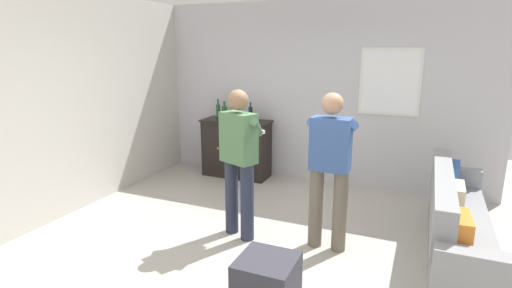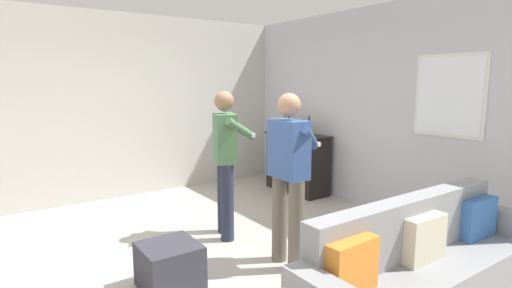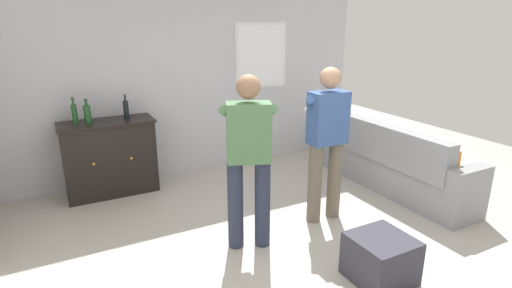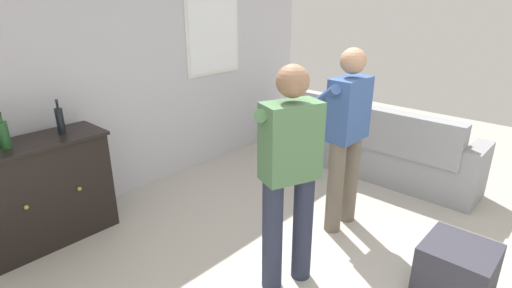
% 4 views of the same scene
% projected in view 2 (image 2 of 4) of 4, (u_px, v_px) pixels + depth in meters
% --- Properties ---
extents(ground, '(10.40, 10.40, 0.00)m').
position_uv_depth(ground, '(211.00, 252.00, 4.21)').
color(ground, '#B2ADA3').
extents(wall_back_with_window, '(5.20, 0.15, 2.80)m').
position_uv_depth(wall_back_with_window, '(381.00, 109.00, 5.47)').
color(wall_back_with_window, silver).
rests_on(wall_back_with_window, ground).
extents(wall_side_left, '(0.12, 5.20, 2.80)m').
position_uv_depth(wall_side_left, '(126.00, 107.00, 6.14)').
color(wall_side_left, beige).
rests_on(wall_side_left, ground).
extents(couch, '(0.57, 2.45, 0.89)m').
position_uv_depth(couch, '(424.00, 271.00, 3.06)').
color(couch, gray).
rests_on(couch, ground).
extents(sideboard_cabinet, '(1.12, 0.49, 0.95)m').
position_uv_depth(sideboard_cabinet, '(297.00, 163.00, 6.48)').
color(sideboard_cabinet, black).
rests_on(sideboard_cabinet, ground).
extents(bottle_wine_green, '(0.07, 0.07, 0.31)m').
position_uv_depth(bottle_wine_green, '(309.00, 128.00, 6.19)').
color(bottle_wine_green, black).
rests_on(bottle_wine_green, sideboard_cabinet).
extents(bottle_liquor_amber, '(0.08, 0.08, 0.29)m').
position_uv_depth(bottle_liquor_amber, '(289.00, 126.00, 6.54)').
color(bottle_liquor_amber, '#1E4C23').
rests_on(bottle_liquor_amber, sideboard_cabinet).
extents(bottle_spirits_clear, '(0.06, 0.06, 0.32)m').
position_uv_depth(bottle_spirits_clear, '(285.00, 124.00, 6.67)').
color(bottle_spirits_clear, '#1E4C23').
rests_on(bottle_spirits_clear, sideboard_cabinet).
extents(ottoman, '(0.48, 0.48, 0.39)m').
position_uv_depth(ottoman, '(170.00, 266.00, 3.47)').
color(ottoman, '#33333D').
rests_on(ottoman, ground).
extents(person_standing_left, '(0.52, 0.52, 1.68)m').
position_uv_depth(person_standing_left, '(226.00, 157.00, 4.52)').
color(person_standing_left, '#282D42').
rests_on(person_standing_left, ground).
extents(person_standing_right, '(0.56, 0.48, 1.68)m').
position_uv_depth(person_standing_right, '(289.00, 171.00, 3.79)').
color(person_standing_right, '#6B6051').
rests_on(person_standing_right, ground).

